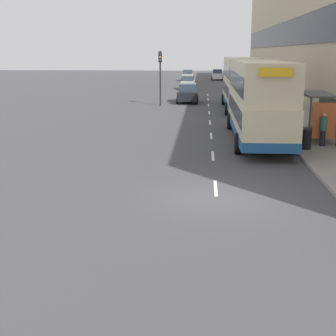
% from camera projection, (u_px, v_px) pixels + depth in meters
% --- Properties ---
extents(ground_plane, '(220.00, 220.00, 0.00)m').
position_uv_depth(ground_plane, '(216.00, 198.00, 15.65)').
color(ground_plane, '#424247').
extents(pavement, '(5.00, 93.00, 0.14)m').
position_uv_depth(pavement, '(266.00, 95.00, 52.42)').
color(pavement, gray).
rests_on(pavement, ground_plane).
extents(terrace_facade, '(3.10, 93.00, 15.27)m').
position_uv_depth(terrace_facade, '(307.00, 25.00, 50.30)').
color(terrace_facade, '#C6B793').
rests_on(terrace_facade, ground_plane).
extents(lane_mark_0, '(0.12, 2.00, 0.01)m').
position_uv_depth(lane_mark_0, '(216.00, 188.00, 16.83)').
color(lane_mark_0, silver).
rests_on(lane_mark_0, ground_plane).
extents(lane_mark_1, '(0.12, 2.00, 0.01)m').
position_uv_depth(lane_mark_1, '(213.00, 156.00, 22.05)').
color(lane_mark_1, silver).
rests_on(lane_mark_1, ground_plane).
extents(lane_mark_2, '(0.12, 2.00, 0.01)m').
position_uv_depth(lane_mark_2, '(211.00, 136.00, 27.28)').
color(lane_mark_2, silver).
rests_on(lane_mark_2, ground_plane).
extents(lane_mark_3, '(0.12, 2.00, 0.01)m').
position_uv_depth(lane_mark_3, '(210.00, 122.00, 32.51)').
color(lane_mark_3, silver).
rests_on(lane_mark_3, ground_plane).
extents(lane_mark_4, '(0.12, 2.00, 0.01)m').
position_uv_depth(lane_mark_4, '(209.00, 113.00, 37.73)').
color(lane_mark_4, silver).
rests_on(lane_mark_4, ground_plane).
extents(lane_mark_5, '(0.12, 2.00, 0.01)m').
position_uv_depth(lane_mark_5, '(209.00, 105.00, 42.96)').
color(lane_mark_5, silver).
rests_on(lane_mark_5, ground_plane).
extents(lane_mark_6, '(0.12, 2.00, 0.01)m').
position_uv_depth(lane_mark_6, '(208.00, 99.00, 48.18)').
color(lane_mark_6, silver).
rests_on(lane_mark_6, ground_plane).
extents(lane_mark_7, '(0.12, 2.00, 0.01)m').
position_uv_depth(lane_mark_7, '(208.00, 95.00, 53.41)').
color(lane_mark_7, silver).
rests_on(lane_mark_7, ground_plane).
extents(bus_shelter, '(1.60, 4.20, 2.48)m').
position_uv_depth(bus_shelter, '(320.00, 107.00, 25.05)').
color(bus_shelter, '#4C4C51').
rests_on(bus_shelter, ground_plane).
extents(double_decker_bus_near, '(2.85, 11.54, 4.30)m').
position_uv_depth(double_decker_bus_near, '(258.00, 99.00, 25.32)').
color(double_decker_bus_near, beige).
rests_on(double_decker_bus_near, ground_plane).
extents(double_decker_bus_ahead, '(2.85, 11.12, 4.30)m').
position_uv_depth(double_decker_bus_ahead, '(241.00, 82.00, 39.10)').
color(double_decker_bus_ahead, beige).
rests_on(double_decker_bus_ahead, ground_plane).
extents(car_0, '(2.05, 4.55, 1.79)m').
position_uv_depth(car_0, '(188.00, 93.00, 45.17)').
color(car_0, black).
rests_on(car_0, ground_plane).
extents(car_1, '(1.91, 4.48, 1.84)m').
position_uv_depth(car_1, '(188.00, 75.00, 78.84)').
color(car_1, '#B7B799').
rests_on(car_1, ground_plane).
extents(car_2, '(1.90, 4.04, 1.73)m').
position_uv_depth(car_2, '(188.00, 83.00, 60.97)').
color(car_2, '#B7B799').
rests_on(car_2, ground_plane).
extents(car_3, '(1.94, 4.13, 1.85)m').
position_uv_depth(car_3, '(217.00, 75.00, 81.28)').
color(car_3, silver).
rests_on(car_3, ground_plane).
extents(pedestrian_at_shelter, '(0.35, 0.35, 1.78)m').
position_uv_depth(pedestrian_at_shelter, '(322.00, 115.00, 28.14)').
color(pedestrian_at_shelter, '#23232D').
rests_on(pedestrian_at_shelter, ground_plane).
extents(pedestrian_1, '(0.33, 0.33, 1.67)m').
position_uv_depth(pedestrian_1, '(323.00, 129.00, 23.46)').
color(pedestrian_1, '#23232D').
rests_on(pedestrian_1, ground_plane).
extents(litter_bin, '(0.55, 0.55, 1.05)m').
position_uv_depth(litter_bin, '(306.00, 138.00, 22.84)').
color(litter_bin, black).
rests_on(litter_bin, ground_plane).
extents(traffic_light_far_kerb, '(0.30, 0.32, 4.86)m').
position_uv_depth(traffic_light_far_kerb, '(160.00, 69.00, 41.92)').
color(traffic_light_far_kerb, black).
rests_on(traffic_light_far_kerb, ground_plane).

